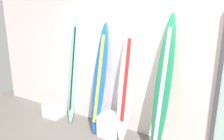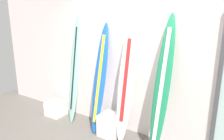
# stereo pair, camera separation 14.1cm
# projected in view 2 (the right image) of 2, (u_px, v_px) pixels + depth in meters

# --- Properties ---
(wall_back) EXTENTS (7.20, 0.20, 2.80)m
(wall_back) POSITION_uv_depth(u_px,v_px,m) (136.00, 58.00, 3.79)
(wall_back) COLOR silver
(wall_back) RESTS_ON ground
(surfboard_seafoam) EXTENTS (0.24, 0.43, 2.23)m
(surfboard_seafoam) POSITION_uv_depth(u_px,v_px,m) (75.00, 69.00, 4.20)
(surfboard_seafoam) COLOR #8ACDB5
(surfboard_seafoam) RESTS_ON ground
(surfboard_cobalt) EXTENTS (0.25, 0.50, 2.03)m
(surfboard_cobalt) POSITION_uv_depth(u_px,v_px,m) (100.00, 80.00, 3.86)
(surfboard_cobalt) COLOR #1B54B1
(surfboard_cobalt) RESTS_ON ground
(surfboard_ivory) EXTENTS (0.31, 0.49, 2.16)m
(surfboard_ivory) POSITION_uv_depth(u_px,v_px,m) (126.00, 81.00, 3.58)
(surfboard_ivory) COLOR silver
(surfboard_ivory) RESTS_ON ground
(surfboard_emerald) EXTENTS (0.27, 0.54, 2.20)m
(surfboard_emerald) POSITION_uv_depth(u_px,v_px,m) (162.00, 86.00, 3.21)
(surfboard_emerald) COLOR #1C7B50
(surfboard_emerald) RESTS_ON ground
(display_block_left) EXTENTS (0.38, 0.38, 0.30)m
(display_block_left) POSITION_uv_depth(u_px,v_px,m) (56.00, 108.00, 4.67)
(display_block_left) COLOR white
(display_block_left) RESTS_ON ground
(display_block_center) EXTENTS (0.37, 0.37, 0.40)m
(display_block_center) POSITION_uv_depth(u_px,v_px,m) (110.00, 125.00, 3.86)
(display_block_center) COLOR white
(display_block_center) RESTS_ON ground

